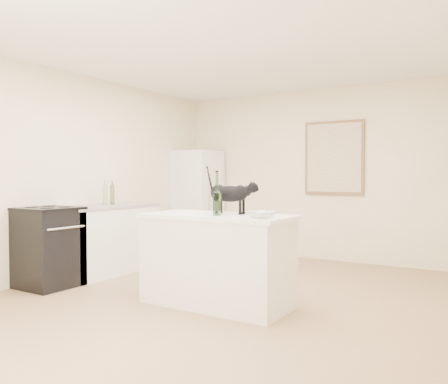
{
  "coord_description": "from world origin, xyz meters",
  "views": [
    {
      "loc": [
        2.55,
        -3.99,
        1.28
      ],
      "look_at": [
        0.15,
        -0.15,
        1.12
      ],
      "focal_mm": 36.85,
      "sensor_mm": 36.0,
      "label": 1
    }
  ],
  "objects_px": {
    "stove": "(49,248)",
    "black_cat": "(230,196)",
    "wine_bottle": "(217,196)",
    "glass_bowl": "(261,215)",
    "fridge": "(197,201)"
  },
  "relations": [
    {
      "from": "fridge",
      "to": "wine_bottle",
      "type": "bearing_deg",
      "value": -51.39
    },
    {
      "from": "stove",
      "to": "fridge",
      "type": "distance_m",
      "value": 2.98
    },
    {
      "from": "stove",
      "to": "wine_bottle",
      "type": "height_order",
      "value": "wine_bottle"
    },
    {
      "from": "wine_bottle",
      "to": "glass_bowl",
      "type": "height_order",
      "value": "wine_bottle"
    },
    {
      "from": "stove",
      "to": "black_cat",
      "type": "relative_size",
      "value": 1.76
    },
    {
      "from": "stove",
      "to": "glass_bowl",
      "type": "relative_size",
      "value": 3.49
    },
    {
      "from": "fridge",
      "to": "black_cat",
      "type": "xyz_separation_m",
      "value": [
        2.12,
        -2.42,
        0.23
      ]
    },
    {
      "from": "fridge",
      "to": "black_cat",
      "type": "bearing_deg",
      "value": -48.84
    },
    {
      "from": "glass_bowl",
      "to": "black_cat",
      "type": "bearing_deg",
      "value": 150.49
    },
    {
      "from": "fridge",
      "to": "glass_bowl",
      "type": "bearing_deg",
      "value": -45.93
    },
    {
      "from": "fridge",
      "to": "stove",
      "type": "bearing_deg",
      "value": -90.0
    },
    {
      "from": "black_cat",
      "to": "wine_bottle",
      "type": "relative_size",
      "value": 1.35
    },
    {
      "from": "stove",
      "to": "black_cat",
      "type": "distance_m",
      "value": 2.27
    },
    {
      "from": "stove",
      "to": "wine_bottle",
      "type": "relative_size",
      "value": 2.39
    },
    {
      "from": "stove",
      "to": "black_cat",
      "type": "bearing_deg",
      "value": 13.95
    }
  ]
}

